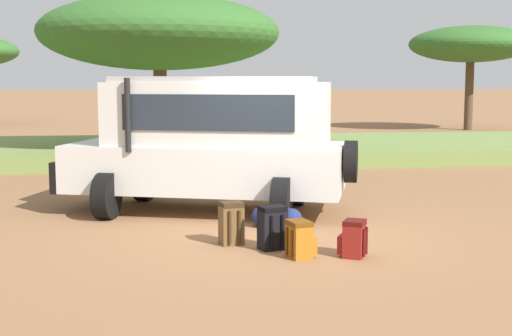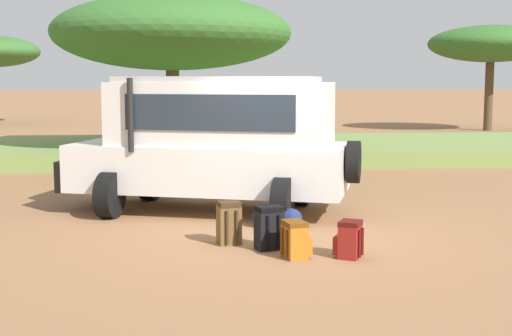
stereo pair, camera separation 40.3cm
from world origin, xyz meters
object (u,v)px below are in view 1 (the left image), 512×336
Objects in this scene: backpack_near_rear_wheel at (300,240)px; acacia_tree_centre_back at (471,45)px; backpack_cluster_center at (353,239)px; safari_vehicle at (212,141)px; acacia_tree_left_mid at (159,33)px; backpack_beside_front_wheel at (231,224)px; backpack_outermost at (272,228)px; duffel_bag_low_black_case at (277,218)px.

backpack_near_rear_wheel is 0.09× the size of acacia_tree_centre_back.
backpack_near_rear_wheel is (-0.73, 0.06, 0.00)m from backpack_cluster_center.
safari_vehicle is at bearing -124.43° from acacia_tree_centre_back.
backpack_beside_front_wheel is at bearing -84.30° from acacia_tree_left_mid.
safari_vehicle reaches higher than backpack_outermost.
backpack_beside_front_wheel is at bearing -87.55° from safari_vehicle.
backpack_beside_front_wheel is 1.32m from duffel_bag_low_black_case.
backpack_near_rear_wheel is at bearing -89.38° from duffel_bag_low_black_case.
backpack_beside_front_wheel is at bearing -120.99° from acacia_tree_centre_back.
backpack_outermost reaches higher than backpack_cluster_center.
safari_vehicle is 10.80× the size of backpack_near_rear_wheel.
safari_vehicle is 3.18m from backpack_outermost.
acacia_tree_centre_back is (14.36, 11.30, 0.30)m from acacia_tree_left_mid.
acacia_tree_left_mid is at bearing 98.28° from backpack_outermost.
backpack_outermost is at bearing -34.41° from backpack_beside_front_wheel.
acacia_tree_centre_back is at bearing 59.45° from duffel_bag_low_black_case.
acacia_tree_left_mid is at bearing 96.71° from safari_vehicle.
acacia_tree_centre_back is at bearing 63.09° from backpack_cluster_center.
safari_vehicle is at bearing 102.57° from backpack_outermost.
backpack_outermost is (0.55, -0.38, -0.00)m from backpack_beside_front_wheel.
backpack_near_rear_wheel is at bearing -59.74° from backpack_outermost.
duffel_bag_low_black_case is at bearing 110.76° from backpack_cluster_center.
backpack_outermost is at bearing 120.26° from backpack_near_rear_wheel.
backpack_near_rear_wheel reaches higher than duffel_bag_low_black_case.
acacia_tree_centre_back reaches higher than duffel_bag_low_black_case.
backpack_beside_front_wheel is 0.11× the size of acacia_tree_centre_back.
safari_vehicle reaches higher than backpack_cluster_center.
acacia_tree_centre_back reaches higher than backpack_near_rear_wheel.
backpack_cluster_center is at bearing -116.91° from acacia_tree_centre_back.
backpack_near_rear_wheel is 12.36m from acacia_tree_left_mid.
acacia_tree_left_mid reaches higher than safari_vehicle.
backpack_beside_front_wheel reaches higher than backpack_cluster_center.
backpack_near_rear_wheel is 1.91m from duffel_bag_low_black_case.
safari_vehicle is 0.95× the size of acacia_tree_centre_back.
duffel_bag_low_black_case is (0.83, 1.02, -0.13)m from backpack_beside_front_wheel.
backpack_beside_front_wheel is 11.38m from acacia_tree_left_mid.
backpack_cluster_center and backpack_near_rear_wheel have the same top height.
acacia_tree_centre_back is (12.43, 23.00, 3.76)m from backpack_near_rear_wheel.
duffel_bag_low_black_case is 10.58m from acacia_tree_left_mid.
backpack_outermost is (-0.30, 0.52, 0.05)m from backpack_near_rear_wheel.
backpack_outermost is 0.09× the size of acacia_tree_left_mid.
duffel_bag_low_black_case is (-0.75, 1.97, -0.07)m from backpack_cluster_center.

